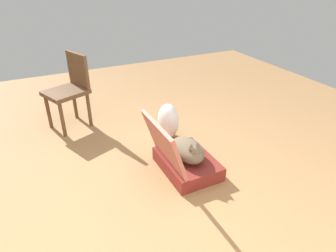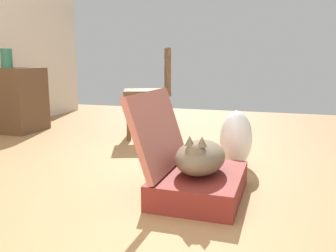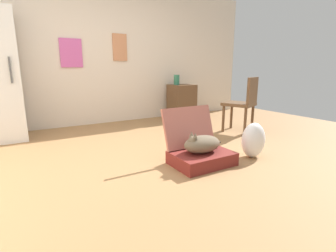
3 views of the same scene
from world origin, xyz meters
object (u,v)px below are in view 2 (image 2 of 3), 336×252
Objects in this scene: suitcase_base at (200,184)px; side_table at (19,100)px; cat at (200,157)px; vase_tall at (7,58)px; chair at (154,89)px; plastic_bag_white at (236,139)px.

suitcase_base is 0.93× the size of side_table.
cat is at bearing 177.88° from suitcase_base.
cat is at bearing -118.91° from side_table.
vase_tall reaches higher than chair.
vase_tall is at bearing 78.80° from plastic_bag_white.
chair reaches higher than cat.
plastic_bag_white is at bearing -103.99° from side_table.
plastic_bag_white is 0.46× the size of chair.
plastic_bag_white is 2.07× the size of vase_tall.
cat is 2.56× the size of vase_tall.
vase_tall is (0.49, 2.49, 0.60)m from plastic_bag_white.
vase_tall is at bearing 63.74° from suitcase_base.
cat is (-0.01, 0.00, 0.17)m from suitcase_base.
suitcase_base is 3.23× the size of vase_tall.
chair reaches higher than plastic_bag_white.
vase_tall is (1.17, 2.37, 0.74)m from suitcase_base.
side_table is 0.47m from vase_tall.
side_table is (1.29, 2.36, 0.28)m from suitcase_base.
chair is at bearing 49.78° from plastic_bag_white.
chair is at bearing 29.25° from suitcase_base.
plastic_bag_white is at bearing 27.59° from chair.
side_table reaches higher than suitcase_base.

